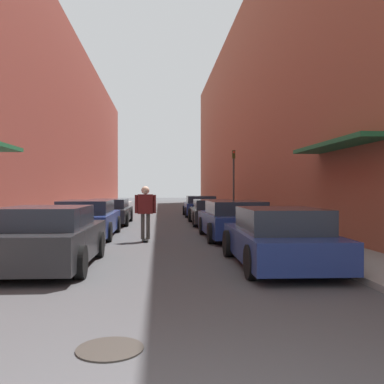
% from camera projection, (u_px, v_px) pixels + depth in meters
% --- Properties ---
extents(ground, '(115.17, 115.17, 0.00)m').
position_uv_depth(ground, '(161.00, 219.00, 23.30)').
color(ground, '#424244').
extents(curb_strip_left, '(1.80, 52.35, 0.12)m').
position_uv_depth(curb_strip_left, '(94.00, 213.00, 28.18)').
color(curb_strip_left, gray).
rests_on(curb_strip_left, ground).
extents(curb_strip_right, '(1.80, 52.35, 0.12)m').
position_uv_depth(curb_strip_right, '(225.00, 213.00, 28.86)').
color(curb_strip_right, gray).
rests_on(curb_strip_right, ground).
extents(building_row_left, '(4.90, 52.35, 11.45)m').
position_uv_depth(building_row_left, '(49.00, 127.00, 27.91)').
color(building_row_left, brown).
rests_on(building_row_left, ground).
extents(building_row_right, '(4.90, 52.35, 13.72)m').
position_uv_depth(building_row_right, '(268.00, 113.00, 29.03)').
color(building_row_right, brown).
rests_on(building_row_right, ground).
extents(parked_car_left_0, '(1.98, 4.09, 1.30)m').
position_uv_depth(parked_car_left_0, '(48.00, 238.00, 9.04)').
color(parked_car_left_0, '#232326').
rests_on(parked_car_left_0, ground).
extents(parked_car_left_1, '(1.95, 4.73, 1.28)m').
position_uv_depth(parked_car_left_1, '(88.00, 219.00, 14.79)').
color(parked_car_left_1, navy).
rests_on(parked_car_left_1, ground).
extents(parked_car_left_2, '(1.98, 4.81, 1.19)m').
position_uv_depth(parked_car_left_2, '(110.00, 212.00, 20.31)').
color(parked_car_left_2, '#232326').
rests_on(parked_car_left_2, ground).
extents(parked_car_right_0, '(1.96, 4.32, 1.26)m').
position_uv_depth(parked_car_right_0, '(279.00, 238.00, 9.19)').
color(parked_car_right_0, navy).
rests_on(parked_car_right_0, ground).
extents(parked_car_right_1, '(2.09, 4.36, 1.26)m').
position_uv_depth(parked_car_right_1, '(234.00, 220.00, 14.37)').
color(parked_car_right_1, navy).
rests_on(parked_car_right_1, ground).
extents(parked_car_right_2, '(2.09, 4.74, 1.16)m').
position_uv_depth(parked_car_right_2, '(213.00, 212.00, 20.12)').
color(parked_car_right_2, '#232326').
rests_on(parked_car_right_2, ground).
extents(parked_car_right_3, '(2.01, 4.03, 1.25)m').
position_uv_depth(parked_car_right_3, '(200.00, 206.00, 26.03)').
color(parked_car_right_3, navy).
rests_on(parked_car_right_3, ground).
extents(skateboarder, '(0.67, 0.78, 1.76)m').
position_uv_depth(skateboarder, '(145.00, 207.00, 13.56)').
color(skateboarder, black).
rests_on(skateboarder, ground).
extents(manhole_cover, '(0.70, 0.70, 0.02)m').
position_uv_depth(manhole_cover, '(110.00, 349.00, 4.43)').
color(manhole_cover, '#332D28').
rests_on(manhole_cover, ground).
extents(traffic_light, '(0.16, 0.22, 3.66)m').
position_uv_depth(traffic_light, '(234.00, 176.00, 23.37)').
color(traffic_light, '#2D2D2D').
rests_on(traffic_light, curb_strip_right).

